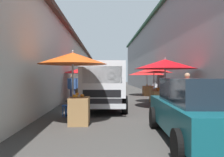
{
  "coord_description": "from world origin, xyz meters",
  "views": [
    {
      "loc": [
        -1.12,
        1.01,
        1.49
      ],
      "look_at": [
        9.68,
        0.63,
        1.39
      ],
      "focal_mm": 36.37,
      "sensor_mm": 36.0,
      "label": 1
    }
  ],
  "objects_px": {
    "fruit_stall_near_left": "(147,74)",
    "vendor_by_crates": "(187,91)",
    "delivery_truck": "(103,87)",
    "plastic_stool": "(66,108)",
    "fruit_stall_mid_lane": "(74,68)",
    "fruit_stall_far_right": "(165,68)",
    "parked_scooter": "(155,91)",
    "fruit_stall_near_right": "(155,76)",
    "fruit_stall_far_left": "(82,75)",
    "hatchback_car": "(202,109)",
    "vendor_in_shade": "(73,87)"
  },
  "relations": [
    {
      "from": "vendor_by_crates",
      "to": "plastic_stool",
      "type": "xyz_separation_m",
      "value": [
        -0.27,
        4.61,
        -0.61
      ]
    },
    {
      "from": "fruit_stall_near_right",
      "to": "parked_scooter",
      "type": "distance_m",
      "value": 3.2
    },
    {
      "from": "vendor_by_crates",
      "to": "vendor_in_shade",
      "type": "bearing_deg",
      "value": 51.72
    },
    {
      "from": "fruit_stall_mid_lane",
      "to": "vendor_in_shade",
      "type": "xyz_separation_m",
      "value": [
        5.35,
        0.78,
        -0.82
      ]
    },
    {
      "from": "vendor_by_crates",
      "to": "fruit_stall_far_right",
      "type": "bearing_deg",
      "value": 11.33
    },
    {
      "from": "fruit_stall_far_right",
      "to": "plastic_stool",
      "type": "xyz_separation_m",
      "value": [
        -2.15,
        4.23,
        -1.55
      ]
    },
    {
      "from": "fruit_stall_far_right",
      "to": "parked_scooter",
      "type": "height_order",
      "value": "fruit_stall_far_right"
    },
    {
      "from": "fruit_stall_far_left",
      "to": "plastic_stool",
      "type": "xyz_separation_m",
      "value": [
        -5.72,
        0.05,
        -1.24
      ]
    },
    {
      "from": "delivery_truck",
      "to": "plastic_stool",
      "type": "relative_size",
      "value": 11.43
    },
    {
      "from": "fruit_stall_far_left",
      "to": "vendor_by_crates",
      "type": "bearing_deg",
      "value": -140.05
    },
    {
      "from": "hatchback_car",
      "to": "plastic_stool",
      "type": "distance_m",
      "value": 4.91
    },
    {
      "from": "fruit_stall_near_left",
      "to": "hatchback_car",
      "type": "relative_size",
      "value": 0.72
    },
    {
      "from": "fruit_stall_near_left",
      "to": "delivery_truck",
      "type": "bearing_deg",
      "value": 156.26
    },
    {
      "from": "fruit_stall_mid_lane",
      "to": "fruit_stall_near_left",
      "type": "bearing_deg",
      "value": -22.77
    },
    {
      "from": "delivery_truck",
      "to": "fruit_stall_far_left",
      "type": "bearing_deg",
      "value": 16.81
    },
    {
      "from": "fruit_stall_mid_lane",
      "to": "fruit_stall_far_left",
      "type": "xyz_separation_m",
      "value": [
        6.9,
        0.4,
        -0.17
      ]
    },
    {
      "from": "hatchback_car",
      "to": "fruit_stall_mid_lane",
      "type": "bearing_deg",
      "value": 56.48
    },
    {
      "from": "hatchback_car",
      "to": "vendor_in_shade",
      "type": "xyz_separation_m",
      "value": [
        7.45,
        3.95,
        0.18
      ]
    },
    {
      "from": "fruit_stall_far_left",
      "to": "parked_scooter",
      "type": "xyz_separation_m",
      "value": [
        1.64,
        -4.9,
        -1.12
      ]
    },
    {
      "from": "vendor_by_crates",
      "to": "fruit_stall_near_right",
      "type": "bearing_deg",
      "value": 4.52
    },
    {
      "from": "fruit_stall_mid_lane",
      "to": "fruit_stall_far_left",
      "type": "relative_size",
      "value": 0.91
    },
    {
      "from": "fruit_stall_far_right",
      "to": "vendor_by_crates",
      "type": "bearing_deg",
      "value": -168.67
    },
    {
      "from": "fruit_stall_near_left",
      "to": "vendor_by_crates",
      "type": "relative_size",
      "value": 1.78
    },
    {
      "from": "vendor_in_shade",
      "to": "parked_scooter",
      "type": "height_order",
      "value": "vendor_in_shade"
    },
    {
      "from": "delivery_truck",
      "to": "fruit_stall_far_right",
      "type": "bearing_deg",
      "value": -74.52
    },
    {
      "from": "plastic_stool",
      "to": "fruit_stall_near_left",
      "type": "bearing_deg",
      "value": -27.73
    },
    {
      "from": "fruit_stall_far_left",
      "to": "vendor_in_shade",
      "type": "bearing_deg",
      "value": 166.28
    },
    {
      "from": "delivery_truck",
      "to": "plastic_stool",
      "type": "xyz_separation_m",
      "value": [
        -1.36,
        1.37,
        -0.71
      ]
    },
    {
      "from": "fruit_stall_near_right",
      "to": "delivery_truck",
      "type": "distance_m",
      "value": 4.24
    },
    {
      "from": "fruit_stall_far_left",
      "to": "parked_scooter",
      "type": "relative_size",
      "value": 1.54
    },
    {
      "from": "fruit_stall_far_left",
      "to": "fruit_stall_far_right",
      "type": "bearing_deg",
      "value": -130.45
    },
    {
      "from": "fruit_stall_near_right",
      "to": "fruit_stall_far_left",
      "type": "bearing_deg",
      "value": 72.75
    },
    {
      "from": "plastic_stool",
      "to": "delivery_truck",
      "type": "bearing_deg",
      "value": -45.26
    },
    {
      "from": "parked_scooter",
      "to": "plastic_stool",
      "type": "relative_size",
      "value": 3.81
    },
    {
      "from": "fruit_stall_far_right",
      "to": "hatchback_car",
      "type": "distance_m",
      "value": 5.59
    },
    {
      "from": "fruit_stall_far_left",
      "to": "vendor_in_shade",
      "type": "xyz_separation_m",
      "value": [
        -1.55,
        0.38,
        -0.65
      ]
    },
    {
      "from": "delivery_truck",
      "to": "vendor_by_crates",
      "type": "distance_m",
      "value": 3.42
    },
    {
      "from": "fruit_stall_near_right",
      "to": "fruit_stall_far_left",
      "type": "xyz_separation_m",
      "value": [
        1.32,
        4.23,
        0.08
      ]
    },
    {
      "from": "delivery_truck",
      "to": "plastic_stool",
      "type": "height_order",
      "value": "delivery_truck"
    },
    {
      "from": "vendor_by_crates",
      "to": "plastic_stool",
      "type": "distance_m",
      "value": 4.66
    },
    {
      "from": "hatchback_car",
      "to": "fruit_stall_near_right",
      "type": "bearing_deg",
      "value": -4.92
    },
    {
      "from": "fruit_stall_far_right",
      "to": "vendor_in_shade",
      "type": "xyz_separation_m",
      "value": [
        2.02,
        4.56,
        -0.96
      ]
    },
    {
      "from": "fruit_stall_far_left",
      "to": "fruit_stall_near_right",
      "type": "bearing_deg",
      "value": -107.25
    },
    {
      "from": "fruit_stall_near_right",
      "to": "fruit_stall_mid_lane",
      "type": "height_order",
      "value": "fruit_stall_mid_lane"
    },
    {
      "from": "hatchback_car",
      "to": "vendor_by_crates",
      "type": "distance_m",
      "value": 3.7
    },
    {
      "from": "fruit_stall_near_right",
      "to": "fruit_stall_near_left",
      "type": "bearing_deg",
      "value": -5.44
    },
    {
      "from": "hatchback_car",
      "to": "delivery_truck",
      "type": "xyz_separation_m",
      "value": [
        4.64,
        2.26,
        0.3
      ]
    },
    {
      "from": "fruit_stall_far_left",
      "to": "hatchback_car",
      "type": "bearing_deg",
      "value": -158.35
    },
    {
      "from": "delivery_truck",
      "to": "fruit_stall_mid_lane",
      "type": "bearing_deg",
      "value": 160.2
    },
    {
      "from": "parked_scooter",
      "to": "hatchback_car",
      "type": "bearing_deg",
      "value": 172.9
    }
  ]
}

